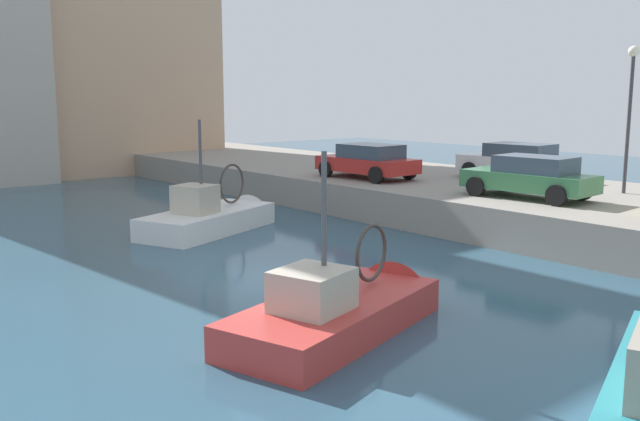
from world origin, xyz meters
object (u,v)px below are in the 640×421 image
fishing_boat_red (346,322)px  parked_car_green (530,177)px  parked_car_red (368,161)px  quay_streetlamp (631,95)px  parked_car_white (516,161)px  fishing_boat_white (215,226)px

fishing_boat_red → parked_car_green: (10.41, 2.92, 1.80)m
parked_car_red → parked_car_green: 7.17m
fishing_boat_red → quay_streetlamp: (13.88, 1.59, 4.36)m
fishing_boat_red → quay_streetlamp: quay_streetlamp is taller
fishing_boat_red → parked_car_white: size_ratio=1.38×
fishing_boat_red → parked_car_green: bearing=15.6°
fishing_boat_white → parked_car_green: 10.37m
parked_car_white → quay_streetlamp: 5.24m
parked_car_red → parked_car_white: parked_car_white is taller
parked_car_green → parked_car_white: size_ratio=0.97×
parked_car_red → quay_streetlamp: bearing=-66.2°
fishing_boat_red → parked_car_red: 14.40m
fishing_boat_white → quay_streetlamp: size_ratio=1.26×
parked_car_white → fishing_boat_white: bearing=160.4°
parked_car_green → quay_streetlamp: bearing=-20.9°
parked_car_red → parked_car_white: 5.73m
quay_streetlamp → parked_car_red: bearing=113.8°
fishing_boat_red → fishing_boat_white: size_ratio=0.99×
fishing_boat_red → parked_car_white: (14.30, 6.16, 1.83)m
parked_car_red → fishing_boat_white: bearing=179.6°
fishing_boat_white → parked_car_green: bearing=-44.9°
parked_car_red → parked_car_green: size_ratio=0.98×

